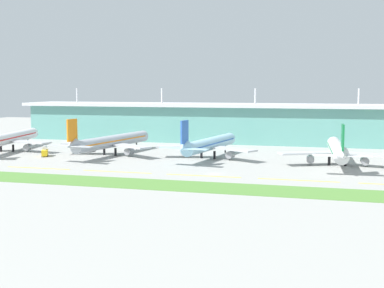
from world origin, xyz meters
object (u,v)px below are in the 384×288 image
(airliner_center, at_px, (209,144))
(fuel_truck, at_px, (45,151))
(airliner_far_middle, at_px, (337,150))
(airliner_near_middle, at_px, (111,142))
(airliner_nearest, at_px, (8,139))

(airliner_center, distance_m, fuel_truck, 77.39)
(airliner_far_middle, distance_m, fuel_truck, 132.41)
(airliner_near_middle, relative_size, fuel_truck, 9.01)
(airliner_nearest, bearing_deg, airliner_center, 1.08)
(airliner_nearest, distance_m, airliner_far_middle, 160.22)
(airliner_near_middle, xyz_separation_m, fuel_truck, (-28.30, -12.62, -4.19))
(airliner_nearest, xyz_separation_m, airliner_center, (104.05, 1.97, -0.01))
(airliner_near_middle, bearing_deg, airliner_far_middle, -3.01)
(airliner_nearest, distance_m, airliner_near_middle, 56.31)
(airliner_far_middle, xyz_separation_m, fuel_truck, (-132.15, -7.17, -4.18))
(airliner_center, height_order, airliner_far_middle, same)
(airliner_near_middle, relative_size, airliner_far_middle, 1.12)
(airliner_near_middle, bearing_deg, fuel_truck, -155.96)
(airliner_nearest, xyz_separation_m, airliner_near_middle, (56.31, 0.82, -0.00))
(airliner_near_middle, height_order, airliner_far_middle, same)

